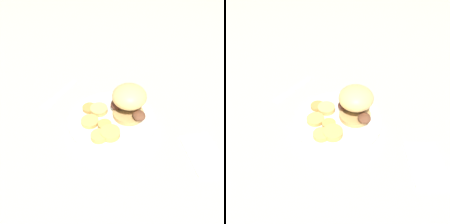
{
  "view_description": "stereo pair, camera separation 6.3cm",
  "coord_description": "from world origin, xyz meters",
  "views": [
    {
      "loc": [
        -0.46,
        0.03,
        0.47
      ],
      "look_at": [
        0.0,
        0.0,
        0.04
      ],
      "focal_mm": 35.0,
      "sensor_mm": 36.0,
      "label": 1
    },
    {
      "loc": [
        -0.46,
        -0.03,
        0.47
      ],
      "look_at": [
        0.0,
        0.0,
        0.04
      ],
      "focal_mm": 35.0,
      "sensor_mm": 36.0,
      "label": 2
    }
  ],
  "objects": [
    {
      "name": "potato_round_5",
      "position": [
        0.05,
        0.07,
        0.02
      ],
      "size": [
        0.04,
        0.04,
        0.01
      ],
      "primitive_type": "cylinder",
      "color": "#BC8942",
      "rests_on": "dinner_plate"
    },
    {
      "name": "fork",
      "position": [
        0.15,
        0.17,
        0.0
      ],
      "size": [
        0.16,
        0.11,
        0.0
      ],
      "color": "silver",
      "rests_on": "ground_plane"
    },
    {
      "name": "potato_round_4",
      "position": [
        -0.07,
        0.01,
        0.03
      ],
      "size": [
        0.05,
        0.05,
        0.02
      ],
      "primitive_type": "cylinder",
      "color": "tan",
      "rests_on": "dinner_plate"
    },
    {
      "name": "potato_round_2",
      "position": [
        0.03,
        0.04,
        0.02
      ],
      "size": [
        0.05,
        0.05,
        0.01
      ],
      "primitive_type": "cylinder",
      "color": "#DBB766",
      "rests_on": "dinner_plate"
    },
    {
      "name": "potato_round_0",
      "position": [
        -0.01,
        0.07,
        0.02
      ],
      "size": [
        0.05,
        0.05,
        0.01
      ],
      "primitive_type": "cylinder",
      "color": "tan",
      "rests_on": "dinner_plate"
    },
    {
      "name": "potato_round_3",
      "position": [
        -0.07,
        0.04,
        0.02
      ],
      "size": [
        0.04,
        0.04,
        0.01
      ],
      "primitive_type": "cylinder",
      "color": "tan",
      "rests_on": "dinner_plate"
    },
    {
      "name": "dinner_plate",
      "position": [
        0.0,
        0.0,
        0.01
      ],
      "size": [
        0.26,
        0.26,
        0.02
      ],
      "color": "white",
      "rests_on": "ground_plane"
    },
    {
      "name": "napkin",
      "position": [
        -0.13,
        -0.23,
        0.0
      ],
      "size": [
        0.14,
        0.1,
        0.01
      ],
      "primitive_type": "cube",
      "rotation": [
        0.0,
        0.0,
        0.08
      ],
      "color": "white",
      "rests_on": "ground_plane"
    },
    {
      "name": "sandwich",
      "position": [
        0.01,
        -0.05,
        0.07
      ],
      "size": [
        0.12,
        0.1,
        0.1
      ],
      "color": "tan",
      "rests_on": "dinner_plate"
    },
    {
      "name": "potato_round_1",
      "position": [
        -0.03,
        0.02,
        0.02
      ],
      "size": [
        0.04,
        0.04,
        0.02
      ],
      "primitive_type": "cylinder",
      "color": "tan",
      "rests_on": "dinner_plate"
    },
    {
      "name": "ground_plane",
      "position": [
        0.0,
        0.0,
        0.0
      ],
      "size": [
        4.0,
        4.0,
        0.0
      ],
      "primitive_type": "plane",
      "color": "#B2A899"
    }
  ]
}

